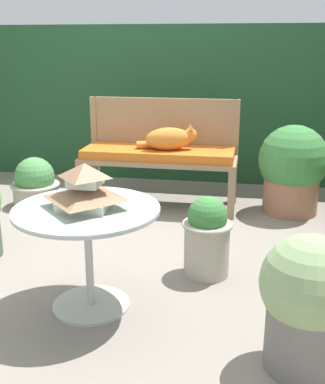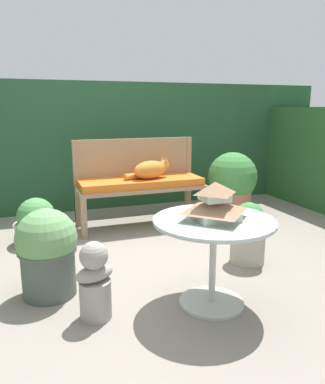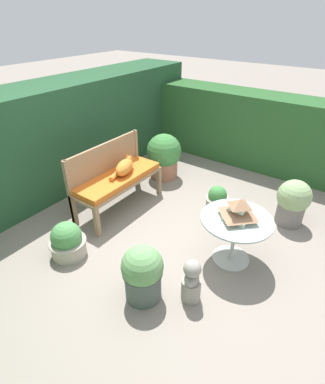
% 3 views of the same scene
% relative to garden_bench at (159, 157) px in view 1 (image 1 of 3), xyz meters
% --- Properties ---
extents(ground, '(30.00, 30.00, 0.00)m').
position_rel_garden_bench_xyz_m(ground, '(-0.25, -1.09, -0.46)').
color(ground, gray).
extents(foliage_hedge_back, '(6.40, 0.93, 1.61)m').
position_rel_garden_bench_xyz_m(foliage_hedge_back, '(-0.25, 1.34, 0.35)').
color(foliage_hedge_back, '#234C2D').
rests_on(foliage_hedge_back, ground).
extents(garden_bench, '(1.39, 0.51, 0.54)m').
position_rel_garden_bench_xyz_m(garden_bench, '(0.00, 0.00, 0.00)').
color(garden_bench, '#937556').
rests_on(garden_bench, ground).
extents(bench_backrest, '(1.39, 0.06, 0.95)m').
position_rel_garden_bench_xyz_m(bench_backrest, '(0.00, 0.23, 0.23)').
color(bench_backrest, '#937556').
rests_on(bench_backrest, ground).
extents(cat, '(0.54, 0.32, 0.22)m').
position_rel_garden_bench_xyz_m(cat, '(0.10, -0.04, 0.18)').
color(cat, orange).
rests_on(cat, garden_bench).
extents(patio_table, '(0.79, 0.79, 0.59)m').
position_rel_garden_bench_xyz_m(patio_table, '(-0.05, -1.81, 0.01)').
color(patio_table, '#B7B7B2').
rests_on(patio_table, ground).
extents(pagoda_birdhouse, '(0.35, 0.35, 0.24)m').
position_rel_garden_bench_xyz_m(pagoda_birdhouse, '(-0.05, -1.81, 0.24)').
color(pagoda_birdhouse, '#B2BCA8').
rests_on(pagoda_birdhouse, patio_table).
extents(potted_plant_patio_mid, '(0.44, 0.44, 0.45)m').
position_rel_garden_bench_xyz_m(potted_plant_patio_mid, '(-1.11, -0.19, -0.26)').
color(potted_plant_patio_mid, '#ADA393').
rests_on(potted_plant_patio_mid, ground).
extents(potted_plant_table_far, '(0.59, 0.59, 0.77)m').
position_rel_garden_bench_xyz_m(potted_plant_table_far, '(1.17, 0.04, -0.06)').
color(potted_plant_table_far, '#9E664C').
rests_on(potted_plant_table_far, ground).
extents(potted_plant_bench_left, '(0.44, 0.44, 0.65)m').
position_rel_garden_bench_xyz_m(potted_plant_bench_left, '(1.08, -2.14, -0.11)').
color(potted_plant_bench_left, slate).
rests_on(potted_plant_bench_left, ground).
extents(potted_plant_table_near, '(0.32, 0.32, 0.52)m').
position_rel_garden_bench_xyz_m(potted_plant_table_near, '(0.56, -1.29, -0.20)').
color(potted_plant_table_near, '#ADA393').
rests_on(potted_plant_table_near, ground).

